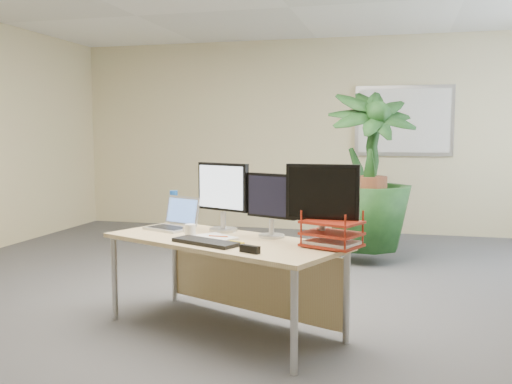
% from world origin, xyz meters
% --- Properties ---
extents(floor, '(8.00, 8.00, 0.00)m').
position_xyz_m(floor, '(0.00, 0.00, 0.00)').
color(floor, '#454449').
rests_on(floor, ground).
extents(back_wall, '(7.00, 0.04, 2.70)m').
position_xyz_m(back_wall, '(0.00, 4.00, 1.35)').
color(back_wall, beige).
rests_on(back_wall, floor).
extents(whiteboard, '(1.30, 0.04, 0.95)m').
position_xyz_m(whiteboard, '(1.20, 3.97, 1.55)').
color(whiteboard, '#B6B6BB').
rests_on(whiteboard, back_wall).
extents(desk, '(1.84, 1.33, 0.65)m').
position_xyz_m(desk, '(0.04, -0.25, 0.52)').
color(desk, '#D3B27D').
rests_on(desk, floor).
extents(floor_plant, '(1.11, 1.11, 1.50)m').
position_xyz_m(floor_plant, '(0.85, 2.10, 0.75)').
color(floor_plant, '#133515').
rests_on(floor_plant, floor).
extents(monitor_left, '(0.44, 0.22, 0.51)m').
position_xyz_m(monitor_left, '(-0.09, -0.03, 0.95)').
color(monitor_left, '#B0B0B5').
rests_on(monitor_left, desk).
extents(monitor_right, '(0.39, 0.19, 0.45)m').
position_xyz_m(monitor_right, '(0.31, -0.18, 0.91)').
color(monitor_right, '#B0B0B5').
rests_on(monitor_right, desk).
extents(monitor_dark, '(0.48, 0.22, 0.53)m').
position_xyz_m(monitor_dark, '(0.69, -0.38, 0.96)').
color(monitor_dark, '#B0B0B5').
rests_on(monitor_dark, desk).
extents(laptop, '(0.42, 0.40, 0.24)m').
position_xyz_m(laptop, '(-0.49, -0.01, 0.71)').
color(laptop, '#B4B4B8').
rests_on(laptop, desk).
extents(keyboard, '(0.50, 0.33, 0.03)m').
position_xyz_m(keyboard, '(-0.06, -0.53, 0.67)').
color(keyboard, black).
rests_on(keyboard, desk).
extents(coffee_mug, '(0.11, 0.08, 0.09)m').
position_xyz_m(coffee_mug, '(-0.26, -0.29, 0.70)').
color(coffee_mug, white).
rests_on(coffee_mug, desk).
extents(spiral_notebook, '(0.36, 0.35, 0.01)m').
position_xyz_m(spiral_notebook, '(-0.07, -0.32, 0.66)').
color(spiral_notebook, white).
rests_on(spiral_notebook, desk).
extents(orange_pen, '(0.14, 0.02, 0.01)m').
position_xyz_m(orange_pen, '(-0.04, -0.32, 0.67)').
color(orange_pen, '#CC4616').
rests_on(orange_pen, spiral_notebook).
extents(yellow_highlighter, '(0.12, 0.07, 0.02)m').
position_xyz_m(yellow_highlighter, '(0.14, -0.46, 0.66)').
color(yellow_highlighter, yellow).
rests_on(yellow_highlighter, desk).
extents(water_bottle, '(0.07, 0.07, 0.27)m').
position_xyz_m(water_bottle, '(-0.58, 0.20, 0.78)').
color(water_bottle, silver).
rests_on(water_bottle, desk).
extents(letter_tray, '(0.43, 0.38, 0.16)m').
position_xyz_m(letter_tray, '(0.76, -0.43, 0.73)').
color(letter_tray, maroon).
rests_on(letter_tray, desk).
extents(stapler, '(0.14, 0.09, 0.05)m').
position_xyz_m(stapler, '(0.30, -0.73, 0.68)').
color(stapler, black).
rests_on(stapler, desk).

